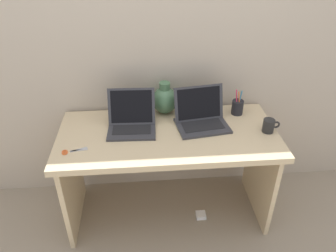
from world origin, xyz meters
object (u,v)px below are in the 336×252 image
Objects in this scene: laptop_right at (201,115)px; pen_cup at (237,107)px; coffee_mug at (269,126)px; scissors at (70,151)px; power_brick at (201,215)px; green_vase at (165,100)px; laptop_left at (132,119)px.

laptop_right is 1.96× the size of pen_cup.
scissors is at bearing -174.64° from coffee_mug.
pen_cup is 0.83m from power_brick.
scissors is at bearing -174.58° from power_brick.
pen_cup reaches higher than scissors.
power_brick is (0.82, 0.08, -0.69)m from scissors.
coffee_mug is at bearing 5.25° from power_brick.
coffee_mug is 0.74× the size of scissors.
pen_cup is at bearing 46.53° from power_brick.
pen_cup is at bearing 120.40° from coffee_mug.
green_vase is 2.05× the size of coffee_mug.
power_brick is (-0.40, -0.04, -0.73)m from coffee_mug.
laptop_left is 1.69× the size of pen_cup.
pen_cup is (0.27, 0.11, -0.01)m from laptop_right.
laptop_left is 0.73m from pen_cup.
laptop_right reaches higher than green_vase.
coffee_mug is 1.57× the size of power_brick.
laptop_right reaches higher than power_brick.
laptop_right is 5.13× the size of power_brick.
green_vase is 3.20× the size of power_brick.
scissors is (-0.81, -0.25, -0.06)m from laptop_right.
laptop_left is 2.11× the size of scissors.
scissors is (-1.22, -0.11, -0.04)m from coffee_mug.
green_vase is at bearing 142.47° from laptop_right.
laptop_left is 0.44m from scissors.
green_vase is 1.52× the size of scissors.
power_brick is (-0.26, -0.27, -0.74)m from pen_cup.
laptop_left is at bearing -179.55° from laptop_right.
laptop_right is at bearing 94.66° from power_brick.
pen_cup is (-0.14, 0.24, 0.01)m from coffee_mug.
scissors is (-0.36, -0.24, -0.06)m from laptop_left.
laptop_right is 2.44× the size of scissors.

